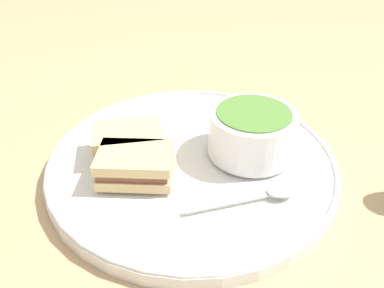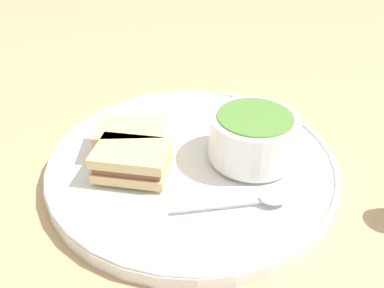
{
  "view_description": "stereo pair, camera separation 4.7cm",
  "coord_description": "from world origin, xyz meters",
  "px_view_note": "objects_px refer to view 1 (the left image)",
  "views": [
    {
      "loc": [
        -0.13,
        -0.36,
        0.31
      ],
      "look_at": [
        0.0,
        0.0,
        0.04
      ],
      "focal_mm": 35.0,
      "sensor_mm": 36.0,
      "label": 1
    },
    {
      "loc": [
        -0.09,
        -0.38,
        0.31
      ],
      "look_at": [
        0.0,
        0.0,
        0.04
      ],
      "focal_mm": 35.0,
      "sensor_mm": 36.0,
      "label": 2
    }
  ],
  "objects_px": {
    "soup_bowl": "(252,132)",
    "sandwich_half_near": "(129,141)",
    "spoon": "(272,193)",
    "sandwich_half_far": "(136,165)"
  },
  "relations": [
    {
      "from": "spoon",
      "to": "sandwich_half_far",
      "type": "xyz_separation_m",
      "value": [
        -0.13,
        0.08,
        0.01
      ]
    },
    {
      "from": "soup_bowl",
      "to": "sandwich_half_far",
      "type": "xyz_separation_m",
      "value": [
        -0.15,
        0.0,
        -0.01
      ]
    },
    {
      "from": "soup_bowl",
      "to": "sandwich_half_far",
      "type": "distance_m",
      "value": 0.15
    },
    {
      "from": "spoon",
      "to": "sandwich_half_near",
      "type": "xyz_separation_m",
      "value": [
        -0.13,
        0.13,
        0.01
      ]
    },
    {
      "from": "spoon",
      "to": "sandwich_half_near",
      "type": "height_order",
      "value": "sandwich_half_near"
    },
    {
      "from": "soup_bowl",
      "to": "sandwich_half_far",
      "type": "height_order",
      "value": "soup_bowl"
    },
    {
      "from": "soup_bowl",
      "to": "sandwich_half_near",
      "type": "relative_size",
      "value": 1.14
    },
    {
      "from": "soup_bowl",
      "to": "spoon",
      "type": "height_order",
      "value": "soup_bowl"
    },
    {
      "from": "spoon",
      "to": "sandwich_half_near",
      "type": "bearing_deg",
      "value": 138.37
    },
    {
      "from": "sandwich_half_far",
      "to": "soup_bowl",
      "type": "bearing_deg",
      "value": -0.02
    }
  ]
}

